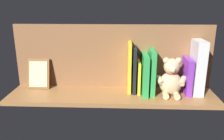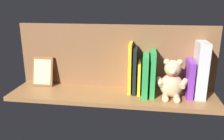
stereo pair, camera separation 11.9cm
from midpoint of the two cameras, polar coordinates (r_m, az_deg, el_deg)
ground_plane at (r=124.11cm, az=-2.77°, el=-6.22°), size 108.04×26.38×2.20cm
shelf_back_panel at (r=128.63cm, az=-2.45°, el=3.33°), size 108.04×1.50×34.89cm
dictionary_thick_white at (r=125.85cm, az=17.66°, el=0.61°), size 5.19×13.31×28.04cm
book_0 at (r=125.94cm, az=15.33°, el=-1.42°), size 2.89×13.65×18.62cm
teddy_bear at (r=121.27cm, az=11.56°, el=-2.16°), size 16.03×13.24×19.81cm
book_1 at (r=121.99cm, az=6.95°, el=-0.43°), size 2.62×14.60×23.04cm
book_2 at (r=121.22cm, az=5.26°, el=-1.04°), size 2.94×16.44×20.80cm
book_3 at (r=123.77cm, az=3.79°, el=-1.67°), size 1.41×12.22×16.53cm
book_4 at (r=122.74cm, az=2.70°, el=0.07°), size 1.73×11.87×24.20cm
book_5 at (r=122.79cm, az=1.52°, el=0.66°), size 1.68×11.10×26.54cm
picture_frame_leaning at (r=136.82cm, az=-19.93°, el=-0.92°), size 11.92×5.57×16.51cm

